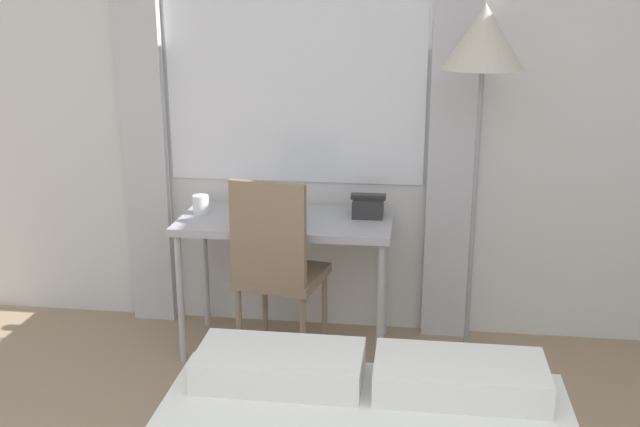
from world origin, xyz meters
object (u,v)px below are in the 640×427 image
at_px(desk, 286,231).
at_px(telephone, 368,206).
at_px(desk_chair, 277,264).
at_px(standing_lamp, 483,60).
at_px(mug, 201,204).
at_px(book, 283,218).

distance_m(desk, telephone, 0.45).
relative_size(desk_chair, telephone, 5.55).
bearing_deg(telephone, desk, -166.42).
height_order(desk, telephone, telephone).
relative_size(desk, telephone, 6.08).
bearing_deg(standing_lamp, desk, 173.19).
bearing_deg(desk_chair, mug, 160.81).
bearing_deg(telephone, standing_lamp, -22.21).
distance_m(desk_chair, mug, 0.57).
xyz_separation_m(desk_chair, book, (0.00, 0.18, 0.18)).
bearing_deg(telephone, desk_chair, -142.12).
height_order(telephone, book, telephone).
xyz_separation_m(standing_lamp, mug, (-1.40, 0.14, -0.78)).
xyz_separation_m(desk_chair, standing_lamp, (0.95, 0.12, 0.99)).
bearing_deg(standing_lamp, book, 176.34).
bearing_deg(desk_chair, standing_lamp, 17.96).
relative_size(telephone, book, 0.78).
bearing_deg(desk, standing_lamp, -6.81).
distance_m(desk_chair, standing_lamp, 1.38).
height_order(standing_lamp, mug, standing_lamp).
bearing_deg(book, standing_lamp, -3.66).
relative_size(desk_chair, mug, 10.36).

